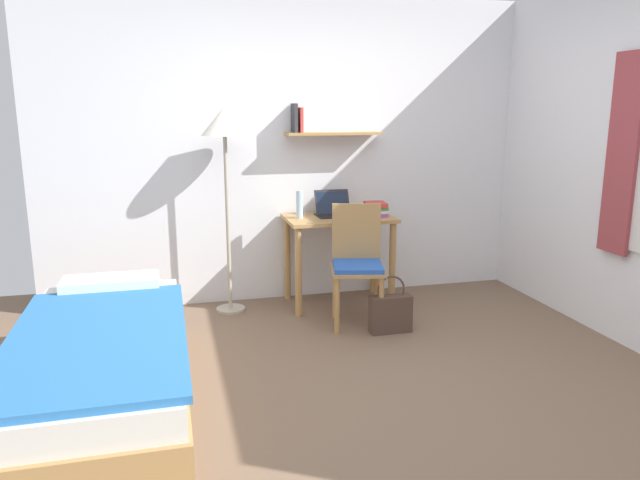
# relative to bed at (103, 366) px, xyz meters

# --- Properties ---
(ground_plane) EXTENTS (5.28, 5.28, 0.00)m
(ground_plane) POSITION_rel_bed_xyz_m (1.53, -0.28, -0.24)
(ground_plane) COLOR brown
(wall_back) EXTENTS (4.40, 0.27, 2.60)m
(wall_back) POSITION_rel_bed_xyz_m (1.53, 1.74, 1.06)
(wall_back) COLOR white
(wall_back) RESTS_ON ground_plane
(bed) EXTENTS (0.93, 2.05, 0.54)m
(bed) POSITION_rel_bed_xyz_m (0.00, 0.00, 0.00)
(bed) COLOR #B2844C
(bed) RESTS_ON ground_plane
(desk) EXTENTS (0.90, 0.56, 0.77)m
(desk) POSITION_rel_bed_xyz_m (1.81, 1.42, 0.37)
(desk) COLOR #B2844C
(desk) RESTS_ON ground_plane
(desk_chair) EXTENTS (0.49, 0.49, 0.94)m
(desk_chair) POSITION_rel_bed_xyz_m (1.81, 0.92, 0.27)
(desk_chair) COLOR #B2844C
(desk_chair) RESTS_ON ground_plane
(standing_lamp) EXTENTS (0.37, 0.37, 1.68)m
(standing_lamp) POSITION_rel_bed_xyz_m (0.88, 1.45, 1.23)
(standing_lamp) COLOR #B2A893
(standing_lamp) RESTS_ON ground_plane
(laptop) EXTENTS (0.31, 0.23, 0.21)m
(laptop) POSITION_rel_bed_xyz_m (1.78, 1.47, 0.58)
(laptop) COLOR black
(laptop) RESTS_ON desk
(water_bottle) EXTENTS (0.06, 0.06, 0.23)m
(water_bottle) POSITION_rel_bed_xyz_m (1.47, 1.42, 0.65)
(water_bottle) COLOR silver
(water_bottle) RESTS_ON desk
(book_stack) EXTENTS (0.20, 0.23, 0.12)m
(book_stack) POSITION_rel_bed_xyz_m (2.12, 1.36, 0.59)
(book_stack) COLOR purple
(book_stack) RESTS_ON desk
(handbag) EXTENTS (0.32, 0.11, 0.45)m
(handbag) POSITION_rel_bed_xyz_m (2.00, 0.66, -0.08)
(handbag) COLOR #4C382D
(handbag) RESTS_ON ground_plane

